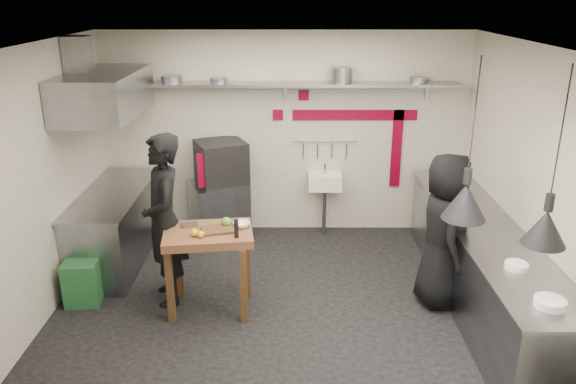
{
  "coord_description": "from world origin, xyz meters",
  "views": [
    {
      "loc": [
        0.06,
        -5.47,
        3.29
      ],
      "look_at": [
        0.04,
        0.3,
        1.2
      ],
      "focal_mm": 35.0,
      "sensor_mm": 36.0,
      "label": 1
    }
  ],
  "objects_px": {
    "combi_oven": "(221,162)",
    "chef_left": "(164,220)",
    "green_bin": "(83,281)",
    "chef_right": "(444,231)",
    "prep_table": "(210,270)",
    "oven_stand": "(219,210)"
  },
  "relations": [
    {
      "from": "combi_oven",
      "to": "chef_left",
      "type": "bearing_deg",
      "value": -128.0
    },
    {
      "from": "green_bin",
      "to": "chef_right",
      "type": "bearing_deg",
      "value": 0.32
    },
    {
      "from": "chef_left",
      "to": "chef_right",
      "type": "height_order",
      "value": "chef_left"
    },
    {
      "from": "prep_table",
      "to": "chef_right",
      "type": "bearing_deg",
      "value": -3.87
    },
    {
      "from": "combi_oven",
      "to": "green_bin",
      "type": "xyz_separation_m",
      "value": [
        -1.36,
        -1.77,
        -0.84
      ]
    },
    {
      "from": "chef_right",
      "to": "chef_left",
      "type": "bearing_deg",
      "value": 91.41
    },
    {
      "from": "combi_oven",
      "to": "oven_stand",
      "type": "bearing_deg",
      "value": 171.16
    },
    {
      "from": "chef_left",
      "to": "green_bin",
      "type": "bearing_deg",
      "value": -104.42
    },
    {
      "from": "prep_table",
      "to": "chef_left",
      "type": "xyz_separation_m",
      "value": [
        -0.5,
        0.2,
        0.49
      ]
    },
    {
      "from": "prep_table",
      "to": "chef_right",
      "type": "relative_size",
      "value": 0.54
    },
    {
      "from": "green_bin",
      "to": "chef_right",
      "type": "height_order",
      "value": "chef_right"
    },
    {
      "from": "prep_table",
      "to": "chef_left",
      "type": "height_order",
      "value": "chef_left"
    },
    {
      "from": "prep_table",
      "to": "chef_right",
      "type": "xyz_separation_m",
      "value": [
        2.51,
        0.16,
        0.4
      ]
    },
    {
      "from": "chef_right",
      "to": "combi_oven",
      "type": "bearing_deg",
      "value": 58.26
    },
    {
      "from": "oven_stand",
      "to": "chef_right",
      "type": "xyz_separation_m",
      "value": [
        2.64,
        -1.73,
        0.46
      ]
    },
    {
      "from": "chef_left",
      "to": "oven_stand",
      "type": "bearing_deg",
      "value": 149.07
    },
    {
      "from": "oven_stand",
      "to": "combi_oven",
      "type": "height_order",
      "value": "combi_oven"
    },
    {
      "from": "prep_table",
      "to": "chef_left",
      "type": "bearing_deg",
      "value": 150.16
    },
    {
      "from": "green_bin",
      "to": "prep_table",
      "type": "bearing_deg",
      "value": -5.36
    },
    {
      "from": "combi_oven",
      "to": "chef_left",
      "type": "height_order",
      "value": "chef_left"
    },
    {
      "from": "chef_left",
      "to": "chef_right",
      "type": "distance_m",
      "value": 3.01
    },
    {
      "from": "oven_stand",
      "to": "green_bin",
      "type": "xyz_separation_m",
      "value": [
        -1.3,
        -1.75,
        -0.15
      ]
    }
  ]
}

